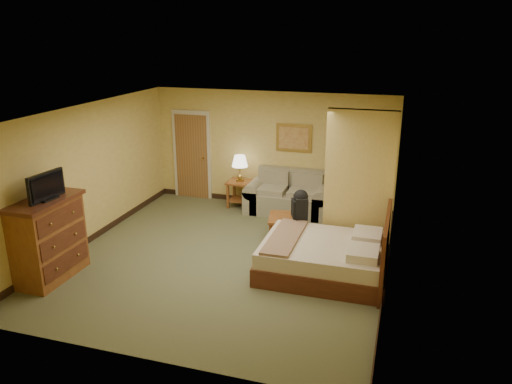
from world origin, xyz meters
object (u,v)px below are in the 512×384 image
at_px(loveseat, 288,199).
at_px(coffee_table, 288,223).
at_px(bed, 328,257).
at_px(dresser, 48,239).

relative_size(loveseat, coffee_table, 2.23).
relative_size(loveseat, bed, 0.90).
relative_size(loveseat, dresser, 1.37).
relative_size(coffee_table, dresser, 0.61).
bearing_deg(coffee_table, loveseat, 102.84).
relative_size(dresser, bed, 0.66).
xyz_separation_m(dresser, bed, (4.29, 1.43, -0.38)).
distance_m(loveseat, coffee_table, 1.49).
height_order(loveseat, coffee_table, loveseat).
bearing_deg(dresser, loveseat, 54.02).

